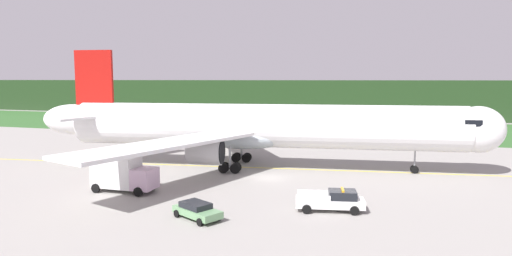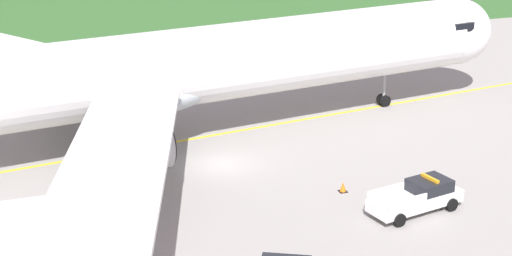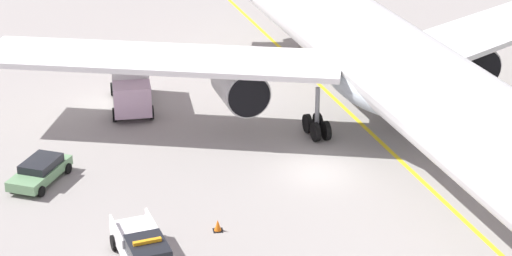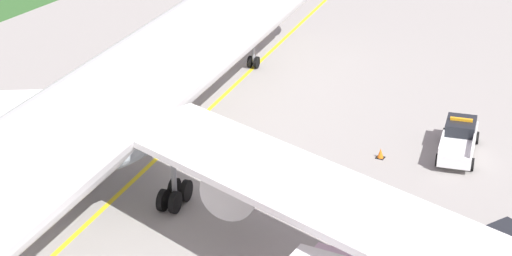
{
  "view_description": "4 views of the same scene",
  "coord_description": "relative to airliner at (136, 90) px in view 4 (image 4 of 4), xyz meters",
  "views": [
    {
      "loc": [
        13.07,
        -46.11,
        10.96
      ],
      "look_at": [
        -3.11,
        5.38,
        4.91
      ],
      "focal_mm": 30.68,
      "sensor_mm": 36.0,
      "label": 1
    },
    {
      "loc": [
        -14.11,
        -47.13,
        20.23
      ],
      "look_at": [
        1.59,
        -2.38,
        3.15
      ],
      "focal_mm": 57.45,
      "sensor_mm": 36.0,
      "label": 2
    },
    {
      "loc": [
        45.54,
        -11.3,
        23.23
      ],
      "look_at": [
        1.58,
        -3.83,
        3.72
      ],
      "focal_mm": 63.8,
      "sensor_mm": 36.0,
      "label": 3
    },
    {
      "loc": [
        -40.79,
        -22.95,
        23.75
      ],
      "look_at": [
        0.51,
        -0.87,
        2.8
      ],
      "focal_mm": 63.99,
      "sensor_mm": 36.0,
      "label": 4
    }
  ],
  "objects": [
    {
      "name": "ground",
      "position": [
        2.73,
        -4.91,
        -5.13
      ],
      "size": [
        320.0,
        320.0,
        0.0
      ],
      "primitive_type": "plane",
      "color": "gray"
    },
    {
      "name": "apron_cone",
      "position": [
        8.41,
        -11.4,
        -4.83
      ],
      "size": [
        0.49,
        0.49,
        0.62
      ],
      "color": "black",
      "rests_on": "ground"
    },
    {
      "name": "taxiway_centerline_main",
      "position": [
        0.61,
        0.09,
        -5.13
      ],
      "size": [
        75.07,
        10.74,
        0.01
      ],
      "primitive_type": "cube",
      "rotation": [
        0.0,
        0.0,
        0.14
      ],
      "color": "yellow",
      "rests_on": "ground"
    },
    {
      "name": "staff_car",
      "position": [
        1.32,
        -20.48,
        -4.43
      ],
      "size": [
        4.62,
        3.58,
        1.3
      ],
      "color": "#689667",
      "rests_on": "ground"
    },
    {
      "name": "ops_pickup_truck",
      "position": [
        11.26,
        -15.25,
        -4.23
      ],
      "size": [
        5.92,
        3.06,
        1.94
      ],
      "color": "silver",
      "rests_on": "ground"
    },
    {
      "name": "airliner",
      "position": [
        0.0,
        0.0,
        0.0
      ],
      "size": [
        57.23,
        46.58,
        14.68
      ],
      "color": "white",
      "rests_on": "ground"
    }
  ]
}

